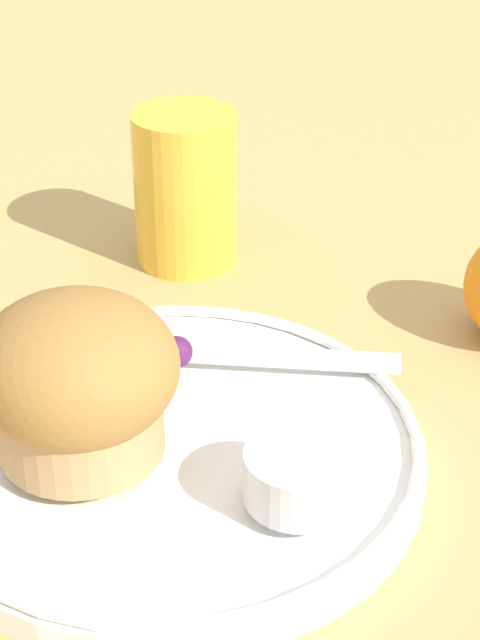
% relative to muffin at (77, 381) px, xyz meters
% --- Properties ---
extents(ground_plane, '(3.00, 3.00, 0.00)m').
position_rel_muffin_xyz_m(ground_plane, '(0.01, 0.05, -0.06)').
color(ground_plane, tan).
extents(plate, '(0.25, 0.25, 0.02)m').
position_rel_muffin_xyz_m(plate, '(0.03, 0.02, -0.05)').
color(plate, white).
rests_on(plate, ground_plane).
extents(muffin, '(0.09, 0.09, 0.08)m').
position_rel_muffin_xyz_m(muffin, '(0.00, 0.00, 0.00)').
color(muffin, tan).
rests_on(muffin, plate).
extents(cream_ramekin, '(0.05, 0.05, 0.02)m').
position_rel_muffin_xyz_m(cream_ramekin, '(0.11, 0.00, -0.02)').
color(cream_ramekin, silver).
rests_on(cream_ramekin, plate).
extents(berry_pair, '(0.03, 0.02, 0.02)m').
position_rel_muffin_xyz_m(berry_pair, '(0.00, 0.08, -0.03)').
color(berry_pair, '#4C194C').
rests_on(berry_pair, plate).
extents(butter_knife, '(0.20, 0.07, 0.00)m').
position_rel_muffin_xyz_m(butter_knife, '(0.03, 0.09, -0.04)').
color(butter_knife, silver).
rests_on(butter_knife, plate).
extents(juice_glass, '(0.07, 0.07, 0.10)m').
position_rel_muffin_xyz_m(juice_glass, '(-0.05, 0.23, -0.01)').
color(juice_glass, gold).
rests_on(juice_glass, ground_plane).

